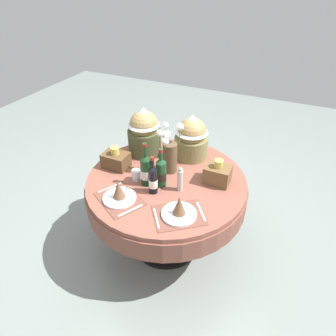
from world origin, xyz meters
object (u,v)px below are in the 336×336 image
object	(u,v)px
gift_tub_back_left	(144,130)
dining_table	(166,191)
pepper_mill	(180,180)
wine_bottle_centre	(146,170)
woven_basket_side_left	(116,160)
woven_basket_side_right	(217,174)
flower_vase	(170,152)
tumbler_near_right	(136,175)
wine_bottle_right	(153,179)
place_setting_right	(179,210)
gift_tub_back_centre	(192,135)
place_setting_left	(119,194)
wine_bottle_left	(161,172)

from	to	relation	value
gift_tub_back_left	dining_table	bearing A→B (deg)	-39.59
pepper_mill	dining_table	bearing A→B (deg)	150.43
wine_bottle_centre	woven_basket_side_left	distance (m)	0.36
woven_basket_side_right	pepper_mill	bearing A→B (deg)	-137.12
flower_vase	tumbler_near_right	bearing A→B (deg)	-130.63
dining_table	wine_bottle_right	world-z (taller)	wine_bottle_right
place_setting_right	gift_tub_back_centre	size ratio (longest dim) A/B	1.09
wine_bottle_centre	wine_bottle_right	xyz separation A→B (m)	(0.09, -0.07, -0.01)
place_setting_right	wine_bottle_right	distance (m)	0.31
place_setting_left	gift_tub_back_left	xyz separation A→B (m)	(-0.13, 0.64, 0.18)
wine_bottle_left	tumbler_near_right	xyz separation A→B (m)	(-0.20, -0.02, -0.08)
dining_table	tumbler_near_right	xyz separation A→B (m)	(-0.21, -0.11, 0.18)
flower_vase	wine_bottle_right	xyz separation A→B (m)	(0.00, -0.30, -0.06)
place_setting_right	tumbler_near_right	bearing A→B (deg)	153.60
place_setting_left	tumbler_near_right	xyz separation A→B (m)	(-0.00, 0.25, -0.00)
wine_bottle_right	woven_basket_side_right	bearing A→B (deg)	38.61
place_setting_right	pepper_mill	size ratio (longest dim) A/B	2.12
dining_table	place_setting_left	bearing A→B (deg)	-119.20
dining_table	wine_bottle_centre	bearing A→B (deg)	-132.12
place_setting_right	gift_tub_back_centre	distance (m)	0.77
dining_table	place_setting_right	xyz separation A→B (m)	(0.25, -0.34, 0.18)
gift_tub_back_centre	woven_basket_side_right	distance (m)	0.44
pepper_mill	place_setting_right	bearing A→B (deg)	-68.71
place_setting_right	gift_tub_back_left	distance (m)	0.87
woven_basket_side_left	wine_bottle_right	bearing A→B (deg)	-21.66
wine_bottle_left	place_setting_right	bearing A→B (deg)	-44.61
wine_bottle_centre	pepper_mill	size ratio (longest dim) A/B	1.77
pepper_mill	woven_basket_side_left	size ratio (longest dim) A/B	0.98
place_setting_left	woven_basket_side_left	world-z (taller)	woven_basket_side_left
place_setting_right	woven_basket_side_left	distance (m)	0.77
wine_bottle_left	woven_basket_side_right	world-z (taller)	wine_bottle_left
tumbler_near_right	woven_basket_side_left	bearing A→B (deg)	159.19
wine_bottle_right	tumbler_near_right	size ratio (longest dim) A/B	3.40
place_setting_right	gift_tub_back_left	size ratio (longest dim) A/B	0.99
flower_vase	wine_bottle_centre	xyz separation A→B (m)	(-0.09, -0.23, -0.05)
wine_bottle_left	woven_basket_side_left	distance (m)	0.45
gift_tub_back_left	gift_tub_back_centre	distance (m)	0.41
dining_table	woven_basket_side_left	bearing A→B (deg)	-177.31
wine_bottle_left	woven_basket_side_right	size ratio (longest dim) A/B	1.59
wine_bottle_left	wine_bottle_right	distance (m)	0.10
flower_vase	wine_bottle_left	world-z (taller)	flower_vase
place_setting_right	pepper_mill	distance (m)	0.28
tumbler_near_right	pepper_mill	size ratio (longest dim) A/B	0.45
gift_tub_back_left	wine_bottle_left	bearing A→B (deg)	-47.79
place_setting_right	wine_bottle_left	bearing A→B (deg)	135.39
pepper_mill	wine_bottle_left	bearing A→B (deg)	-178.15
place_setting_left	wine_bottle_right	world-z (taller)	wine_bottle_right
wine_bottle_right	woven_basket_side_left	world-z (taller)	wine_bottle_right
place_setting_right	pepper_mill	bearing A→B (deg)	111.29
wine_bottle_right	pepper_mill	world-z (taller)	wine_bottle_right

